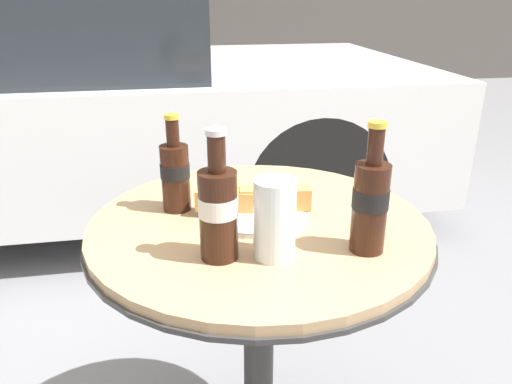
{
  "coord_description": "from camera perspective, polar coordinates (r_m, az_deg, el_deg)",
  "views": [
    {
      "loc": [
        -0.17,
        -0.92,
        1.2
      ],
      "look_at": [
        0.0,
        0.04,
        0.8
      ],
      "focal_mm": 35.0,
      "sensor_mm": 36.0,
      "label": 1
    }
  ],
  "objects": [
    {
      "name": "cola_bottle_center",
      "position": [
        0.87,
        -4.34,
        -1.99
      ],
      "size": [
        0.07,
        0.07,
        0.24
      ],
      "color": "#33190F",
      "rests_on": "bistro_table"
    },
    {
      "name": "parked_car",
      "position": [
        3.05,
        -21.58,
        9.39
      ],
      "size": [
        3.94,
        1.79,
        1.24
      ],
      "color": "silver",
      "rests_on": "ground_plane"
    },
    {
      "name": "cola_bottle_left",
      "position": [
        1.08,
        -9.22,
        2.12
      ],
      "size": [
        0.06,
        0.06,
        0.21
      ],
      "color": "#33190F",
      "rests_on": "bistro_table"
    },
    {
      "name": "bistro_table",
      "position": [
        1.14,
        0.32,
        -12.19
      ],
      "size": [
        0.72,
        0.72,
        0.75
      ],
      "color": "#333333",
      "rests_on": "ground_plane"
    },
    {
      "name": "lunch_plate_near",
      "position": [
        1.06,
        -0.27,
        -1.62
      ],
      "size": [
        0.25,
        0.22,
        0.06
      ],
      "color": "white",
      "rests_on": "bistro_table"
    },
    {
      "name": "cola_bottle_right",
      "position": [
        0.91,
        12.93,
        -1.13
      ],
      "size": [
        0.07,
        0.07,
        0.24
      ],
      "color": "#33190F",
      "rests_on": "bistro_table"
    },
    {
      "name": "drinking_glass",
      "position": [
        0.88,
        2.24,
        -3.47
      ],
      "size": [
        0.08,
        0.08,
        0.15
      ],
      "color": "black",
      "rests_on": "bistro_table"
    }
  ]
}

